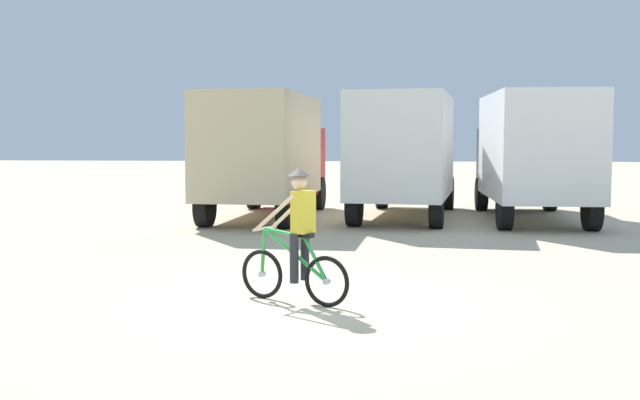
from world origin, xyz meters
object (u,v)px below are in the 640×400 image
(box_truck_tan_camper, at_px, (266,150))
(cyclist_orange_shirt, at_px, (297,241))
(box_truck_avon_van, at_px, (533,150))
(box_truck_white_box, at_px, (406,150))

(box_truck_tan_camper, distance_m, cyclist_orange_shirt, 10.95)
(box_truck_avon_van, bearing_deg, cyclist_orange_shirt, -115.50)
(box_truck_white_box, distance_m, cyclist_orange_shirt, 11.27)
(box_truck_avon_van, xyz_separation_m, cyclist_orange_shirt, (-5.13, -10.76, -1.03))
(cyclist_orange_shirt, bearing_deg, box_truck_tan_camper, 100.83)
(box_truck_tan_camper, bearing_deg, box_truck_white_box, 5.51)
(box_truck_tan_camper, xyz_separation_m, box_truck_avon_van, (7.18, 0.05, 0.00))
(box_truck_tan_camper, relative_size, box_truck_white_box, 0.99)
(box_truck_white_box, bearing_deg, box_truck_tan_camper, -174.49)
(box_truck_tan_camper, height_order, box_truck_white_box, same)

